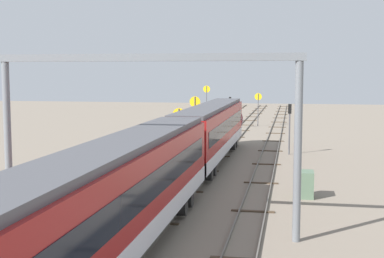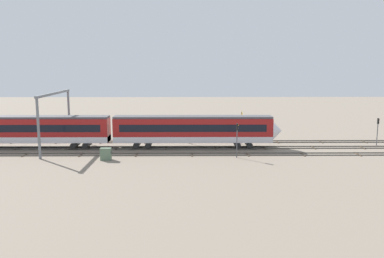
{
  "view_description": "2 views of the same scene",
  "coord_description": "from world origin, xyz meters",
  "px_view_note": "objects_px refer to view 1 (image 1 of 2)",
  "views": [
    {
      "loc": [
        -41.42,
        -6.75,
        7.7
      ],
      "look_at": [
        4.99,
        1.86,
        2.78
      ],
      "focal_mm": 50.8,
      "sensor_mm": 36.0,
      "label": 1
    },
    {
      "loc": [
        3.43,
        -61.14,
        12.9
      ],
      "look_at": [
        3.99,
        1.29,
        2.75
      ],
      "focal_mm": 38.02,
      "sensor_mm": 36.0,
      "label": 2
    }
  ],
  "objects_px": {
    "speed_sign_mid_trackside": "(207,97)",
    "signal_light_trackside_approach": "(290,122)",
    "speed_sign_near_foreground": "(258,104)",
    "speed_sign_distant_end": "(195,114)",
    "signal_light_trackside_departure": "(230,108)",
    "overhead_gantry": "(145,104)",
    "speed_sign_far_trackside": "(179,125)",
    "relay_cabinet": "(307,184)"
  },
  "relations": [
    {
      "from": "overhead_gantry",
      "to": "speed_sign_mid_trackside",
      "type": "bearing_deg",
      "value": 6.23
    },
    {
      "from": "speed_sign_mid_trackside",
      "to": "signal_light_trackside_approach",
      "type": "height_order",
      "value": "speed_sign_mid_trackside"
    },
    {
      "from": "overhead_gantry",
      "to": "signal_light_trackside_departure",
      "type": "height_order",
      "value": "overhead_gantry"
    },
    {
      "from": "overhead_gantry",
      "to": "speed_sign_far_trackside",
      "type": "height_order",
      "value": "overhead_gantry"
    },
    {
      "from": "speed_sign_distant_end",
      "to": "signal_light_trackside_departure",
      "type": "height_order",
      "value": "speed_sign_distant_end"
    },
    {
      "from": "speed_sign_near_foreground",
      "to": "speed_sign_distant_end",
      "type": "distance_m",
      "value": 25.48
    },
    {
      "from": "speed_sign_near_foreground",
      "to": "relay_cabinet",
      "type": "relative_size",
      "value": 2.9
    },
    {
      "from": "overhead_gantry",
      "to": "speed_sign_distant_end",
      "type": "xyz_separation_m",
      "value": [
        28.69,
        2.78,
        -2.65
      ]
    },
    {
      "from": "speed_sign_distant_end",
      "to": "signal_light_trackside_departure",
      "type": "xyz_separation_m",
      "value": [
        21.36,
        -1.11,
        -0.73
      ]
    },
    {
      "from": "speed_sign_mid_trackside",
      "to": "relay_cabinet",
      "type": "bearing_deg",
      "value": -164.3
    },
    {
      "from": "speed_sign_mid_trackside",
      "to": "speed_sign_distant_end",
      "type": "relative_size",
      "value": 1.06
    },
    {
      "from": "signal_light_trackside_approach",
      "to": "relay_cabinet",
      "type": "xyz_separation_m",
      "value": [
        -17.78,
        -1.18,
        -2.29
      ]
    },
    {
      "from": "speed_sign_far_trackside",
      "to": "signal_light_trackside_approach",
      "type": "relative_size",
      "value": 0.98
    },
    {
      "from": "speed_sign_mid_trackside",
      "to": "speed_sign_far_trackside",
      "type": "bearing_deg",
      "value": -174.49
    },
    {
      "from": "speed_sign_far_trackside",
      "to": "signal_light_trackside_departure",
      "type": "distance_m",
      "value": 29.28
    },
    {
      "from": "speed_sign_mid_trackside",
      "to": "signal_light_trackside_approach",
      "type": "distance_m",
      "value": 35.63
    },
    {
      "from": "speed_sign_near_foreground",
      "to": "speed_sign_mid_trackside",
      "type": "xyz_separation_m",
      "value": [
        6.26,
        8.5,
        0.6
      ]
    },
    {
      "from": "speed_sign_near_foreground",
      "to": "signal_light_trackside_departure",
      "type": "height_order",
      "value": "speed_sign_near_foreground"
    },
    {
      "from": "speed_sign_near_foreground",
      "to": "speed_sign_distant_end",
      "type": "bearing_deg",
      "value": 169.28
    },
    {
      "from": "speed_sign_far_trackside",
      "to": "speed_sign_distant_end",
      "type": "xyz_separation_m",
      "value": [
        7.9,
        0.02,
        0.4
      ]
    },
    {
      "from": "overhead_gantry",
      "to": "signal_light_trackside_approach",
      "type": "height_order",
      "value": "overhead_gantry"
    },
    {
      "from": "signal_light_trackside_approach",
      "to": "signal_light_trackside_departure",
      "type": "relative_size",
      "value": 1.1
    },
    {
      "from": "speed_sign_mid_trackside",
      "to": "relay_cabinet",
      "type": "relative_size",
      "value": 3.44
    },
    {
      "from": "speed_sign_near_foreground",
      "to": "relay_cabinet",
      "type": "height_order",
      "value": "speed_sign_near_foreground"
    },
    {
      "from": "signal_light_trackside_approach",
      "to": "signal_light_trackside_departure",
      "type": "height_order",
      "value": "signal_light_trackside_approach"
    },
    {
      "from": "speed_sign_mid_trackside",
      "to": "signal_light_trackside_departure",
      "type": "relative_size",
      "value": 1.3
    },
    {
      "from": "overhead_gantry",
      "to": "signal_light_trackside_departure",
      "type": "relative_size",
      "value": 3.41
    },
    {
      "from": "speed_sign_mid_trackside",
      "to": "relay_cabinet",
      "type": "height_order",
      "value": "speed_sign_mid_trackside"
    },
    {
      "from": "speed_sign_far_trackside",
      "to": "signal_light_trackside_departure",
      "type": "bearing_deg",
      "value": -2.13
    },
    {
      "from": "speed_sign_near_foreground",
      "to": "relay_cabinet",
      "type": "bearing_deg",
      "value": -172.59
    },
    {
      "from": "overhead_gantry",
      "to": "relay_cabinet",
      "type": "height_order",
      "value": "overhead_gantry"
    },
    {
      "from": "speed_sign_mid_trackside",
      "to": "signal_light_trackside_departure",
      "type": "xyz_separation_m",
      "value": [
        -9.94,
        -4.87,
        -0.93
      ]
    },
    {
      "from": "relay_cabinet",
      "to": "signal_light_trackside_departure",
      "type": "bearing_deg",
      "value": 12.98
    },
    {
      "from": "speed_sign_distant_end",
      "to": "signal_light_trackside_departure",
      "type": "distance_m",
      "value": 21.4
    },
    {
      "from": "speed_sign_near_foreground",
      "to": "speed_sign_mid_trackside",
      "type": "height_order",
      "value": "speed_sign_mid_trackside"
    },
    {
      "from": "signal_light_trackside_departure",
      "to": "relay_cabinet",
      "type": "height_order",
      "value": "signal_light_trackside_departure"
    },
    {
      "from": "speed_sign_near_foreground",
      "to": "signal_light_trackside_approach",
      "type": "height_order",
      "value": "signal_light_trackside_approach"
    },
    {
      "from": "speed_sign_near_foreground",
      "to": "overhead_gantry",
      "type": "bearing_deg",
      "value": 177.92
    },
    {
      "from": "speed_sign_distant_end",
      "to": "signal_light_trackside_approach",
      "type": "xyz_separation_m",
      "value": [
        -1.82,
        -9.36,
        -0.47
      ]
    },
    {
      "from": "speed_sign_distant_end",
      "to": "speed_sign_far_trackside",
      "type": "bearing_deg",
      "value": -179.87
    },
    {
      "from": "relay_cabinet",
      "to": "signal_light_trackside_approach",
      "type": "bearing_deg",
      "value": 3.81
    },
    {
      "from": "signal_light_trackside_departure",
      "to": "relay_cabinet",
      "type": "distance_m",
      "value": 42.09
    }
  ]
}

